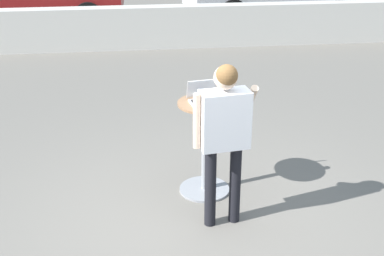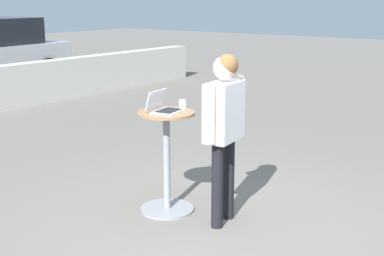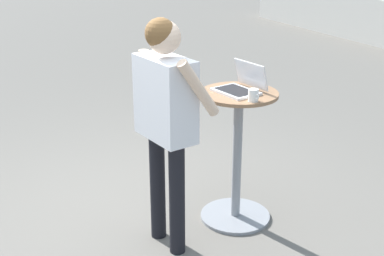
# 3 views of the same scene
# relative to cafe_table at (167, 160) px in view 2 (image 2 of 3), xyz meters

# --- Properties ---
(ground_plane) EXTENTS (50.00, 50.00, 0.00)m
(ground_plane) POSITION_rel_cafe_table_xyz_m (-0.16, -0.72, -0.53)
(ground_plane) COLOR slate
(cafe_table) EXTENTS (0.57, 0.57, 1.03)m
(cafe_table) POSITION_rel_cafe_table_xyz_m (0.00, 0.00, 0.00)
(cafe_table) COLOR gray
(cafe_table) RESTS_ON ground_plane
(laptop) EXTENTS (0.36, 0.33, 0.21)m
(laptop) POSITION_rel_cafe_table_xyz_m (-0.01, 0.02, 0.54)
(laptop) COLOR silver
(laptop) RESTS_ON cafe_table
(coffee_mug) EXTENTS (0.10, 0.07, 0.09)m
(coffee_mug) POSITION_rel_cafe_table_xyz_m (0.22, -0.03, 0.54)
(coffee_mug) COLOR white
(coffee_mug) RESTS_ON cafe_table
(standing_person) EXTENTS (0.60, 0.42, 1.63)m
(standing_person) POSITION_rel_cafe_table_xyz_m (0.08, -0.63, 0.50)
(standing_person) COLOR black
(standing_person) RESTS_ON ground_plane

